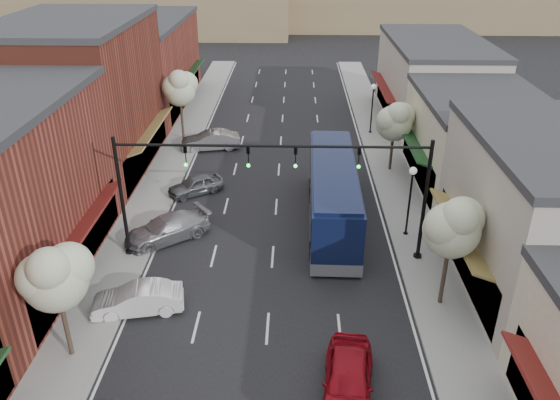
# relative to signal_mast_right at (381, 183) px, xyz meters

# --- Properties ---
(ground) EXTENTS (160.00, 160.00, 0.00)m
(ground) POSITION_rel_signal_mast_right_xyz_m (-5.62, -8.00, -4.62)
(ground) COLOR black
(ground) RESTS_ON ground
(sidewalk_left) EXTENTS (2.80, 73.00, 0.15)m
(sidewalk_left) POSITION_rel_signal_mast_right_xyz_m (-14.02, 10.50, -4.55)
(sidewalk_left) COLOR gray
(sidewalk_left) RESTS_ON ground
(sidewalk_right) EXTENTS (2.80, 73.00, 0.15)m
(sidewalk_right) POSITION_rel_signal_mast_right_xyz_m (2.78, 10.50, -4.55)
(sidewalk_right) COLOR gray
(sidewalk_right) RESTS_ON ground
(curb_left) EXTENTS (0.25, 73.00, 0.17)m
(curb_left) POSITION_rel_signal_mast_right_xyz_m (-12.62, 10.50, -4.55)
(curb_left) COLOR gray
(curb_left) RESTS_ON ground
(curb_right) EXTENTS (0.25, 73.00, 0.17)m
(curb_right) POSITION_rel_signal_mast_right_xyz_m (1.38, 10.50, -4.55)
(curb_right) COLOR gray
(curb_right) RESTS_ON ground
(bldg_left_midfar) EXTENTS (10.14, 14.10, 10.90)m
(bldg_left_midfar) POSITION_rel_signal_mast_right_xyz_m (-19.86, 12.00, 0.78)
(bldg_left_midfar) COLOR maroon
(bldg_left_midfar) RESTS_ON ground
(bldg_left_far) EXTENTS (10.14, 18.10, 8.40)m
(bldg_left_far) POSITION_rel_signal_mast_right_xyz_m (-19.84, 28.00, -0.46)
(bldg_left_far) COLOR brown
(bldg_left_far) RESTS_ON ground
(bldg_right_midnear) EXTENTS (9.14, 12.10, 7.90)m
(bldg_right_midnear) POSITION_rel_signal_mast_right_xyz_m (8.10, -2.00, -0.72)
(bldg_right_midnear) COLOR #A4998C
(bldg_right_midnear) RESTS_ON ground
(bldg_right_midfar) EXTENTS (9.14, 12.10, 6.40)m
(bldg_right_midfar) POSITION_rel_signal_mast_right_xyz_m (8.08, 10.00, -1.46)
(bldg_right_midfar) COLOR beige
(bldg_right_midfar) RESTS_ON ground
(bldg_right_far) EXTENTS (9.14, 16.10, 7.40)m
(bldg_right_far) POSITION_rel_signal_mast_right_xyz_m (8.09, 24.00, -0.96)
(bldg_right_far) COLOR #A4998C
(bldg_right_far) RESTS_ON ground
(hill_near) EXTENTS (50.00, 20.00, 8.00)m
(hill_near) POSITION_rel_signal_mast_right_xyz_m (-30.62, 70.00, -0.62)
(hill_near) COLOR #7A6647
(hill_near) RESTS_ON ground
(signal_mast_right) EXTENTS (8.22, 0.46, 7.00)m
(signal_mast_right) POSITION_rel_signal_mast_right_xyz_m (0.00, 0.00, 0.00)
(signal_mast_right) COLOR black
(signal_mast_right) RESTS_ON ground
(signal_mast_left) EXTENTS (8.22, 0.46, 7.00)m
(signal_mast_left) POSITION_rel_signal_mast_right_xyz_m (-11.24, 0.00, 0.00)
(signal_mast_left) COLOR black
(signal_mast_left) RESTS_ON ground
(tree_right_near) EXTENTS (2.85, 2.65, 5.95)m
(tree_right_near) POSITION_rel_signal_mast_right_xyz_m (2.73, -4.05, -0.17)
(tree_right_near) COLOR #47382B
(tree_right_near) RESTS_ON ground
(tree_right_far) EXTENTS (2.85, 2.65, 5.43)m
(tree_right_far) POSITION_rel_signal_mast_right_xyz_m (2.73, 11.95, -0.63)
(tree_right_far) COLOR #47382B
(tree_right_far) RESTS_ON ground
(tree_left_near) EXTENTS (2.85, 2.65, 5.69)m
(tree_left_near) POSITION_rel_signal_mast_right_xyz_m (-13.87, -8.05, -0.40)
(tree_left_near) COLOR #47382B
(tree_left_near) RESTS_ON ground
(tree_left_far) EXTENTS (2.85, 2.65, 6.13)m
(tree_left_far) POSITION_rel_signal_mast_right_xyz_m (-13.87, 17.95, -0.02)
(tree_left_far) COLOR #47382B
(tree_left_far) RESTS_ON ground
(lamp_post_near) EXTENTS (0.44, 0.44, 4.44)m
(lamp_post_near) POSITION_rel_signal_mast_right_xyz_m (2.18, 2.50, -1.62)
(lamp_post_near) COLOR black
(lamp_post_near) RESTS_ON ground
(lamp_post_far) EXTENTS (0.44, 0.44, 4.44)m
(lamp_post_far) POSITION_rel_signal_mast_right_xyz_m (2.18, 20.00, -1.62)
(lamp_post_far) COLOR black
(lamp_post_far) RESTS_ON ground
(coach_bus) EXTENTS (2.97, 12.52, 3.81)m
(coach_bus) POSITION_rel_signal_mast_right_xyz_m (-2.12, 4.10, -2.64)
(coach_bus) COLOR #0D1435
(coach_bus) RESTS_ON ground
(red_hatchback) EXTENTS (2.53, 5.02, 1.64)m
(red_hatchback) POSITION_rel_signal_mast_right_xyz_m (-2.31, -9.89, -3.80)
(red_hatchback) COLOR maroon
(red_hatchback) RESTS_ON ground
(parked_car_b) EXTENTS (4.49, 2.30, 1.41)m
(parked_car_b) POSITION_rel_signal_mast_right_xyz_m (-11.82, -4.93, -3.92)
(parked_car_b) COLOR silver
(parked_car_b) RESTS_ON ground
(parked_car_c) EXTENTS (5.30, 4.70, 1.47)m
(parked_car_c) POSITION_rel_signal_mast_right_xyz_m (-11.82, 1.72, -3.89)
(parked_car_c) COLOR gray
(parked_car_c) RESTS_ON ground
(parked_car_d) EXTENTS (4.02, 3.37, 1.30)m
(parked_car_d) POSITION_rel_signal_mast_right_xyz_m (-11.17, 7.80, -3.97)
(parked_car_d) COLOR #4E5155
(parked_car_d) RESTS_ON ground
(parked_car_e) EXTENTS (4.94, 2.60, 1.55)m
(parked_car_e) POSITION_rel_signal_mast_right_xyz_m (-11.29, 15.95, -3.85)
(parked_car_e) COLOR gray
(parked_car_e) RESTS_ON ground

